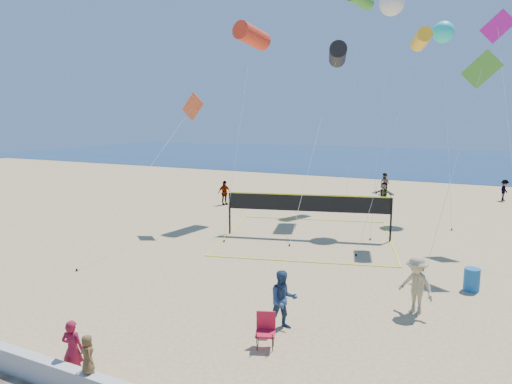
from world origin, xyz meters
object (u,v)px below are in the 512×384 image
at_px(camp_chair, 266,328).
at_px(volleyball_net, 308,208).
at_px(woman, 73,350).
at_px(trash_barrel, 472,280).

xyz_separation_m(camp_chair, volleyball_net, (-2.86, 11.52, 1.02)).
xyz_separation_m(woman, volleyball_net, (0.69, 14.93, 0.82)).
relative_size(camp_chair, trash_barrel, 1.30).
height_order(woman, volleyball_net, volleyball_net).
xyz_separation_m(woman, camp_chair, (3.54, 3.41, -0.19)).
relative_size(camp_chair, volleyball_net, 0.10).
bearing_deg(trash_barrel, camp_chair, -125.60).
xyz_separation_m(camp_chair, trash_barrel, (5.04, 7.04, -0.13)).
xyz_separation_m(trash_barrel, volleyball_net, (-7.90, 4.48, 1.15)).
xyz_separation_m(woman, trash_barrel, (8.58, 10.45, -0.33)).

